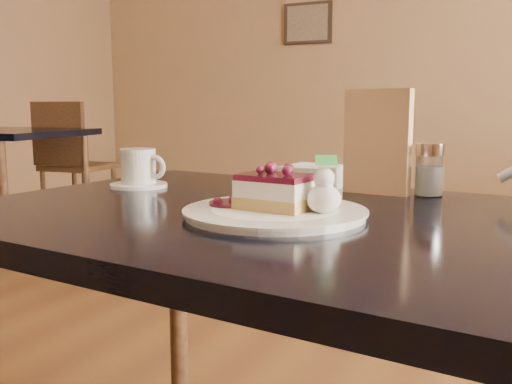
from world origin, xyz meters
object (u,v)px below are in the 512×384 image
at_px(dessert_plate, 275,213).
at_px(coffee_set, 139,170).
at_px(cheesecake_slice, 275,192).
at_px(bg_table_far_left, 3,236).
at_px(main_table, 289,255).

relative_size(dessert_plate, coffee_set, 2.18).
relative_size(cheesecake_slice, coffee_set, 0.92).
distance_m(coffee_set, bg_table_far_left, 2.77).
bearing_deg(bg_table_far_left, dessert_plate, -38.74).
xyz_separation_m(dessert_plate, coffee_set, (-0.41, 0.18, 0.03)).
height_order(dessert_plate, coffee_set, coffee_set).
relative_size(main_table, dessert_plate, 4.19).
bearing_deg(cheesecake_slice, main_table, 90.00).
height_order(main_table, bg_table_far_left, bg_table_far_left).
bearing_deg(cheesecake_slice, bg_table_far_left, 153.52).
bearing_deg(bg_table_far_left, cheesecake_slice, -38.74).
height_order(coffee_set, bg_table_far_left, coffee_set).
height_order(main_table, dessert_plate, dessert_plate).
bearing_deg(dessert_plate, main_table, 84.39).
bearing_deg(cheesecake_slice, dessert_plate, -84.39).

